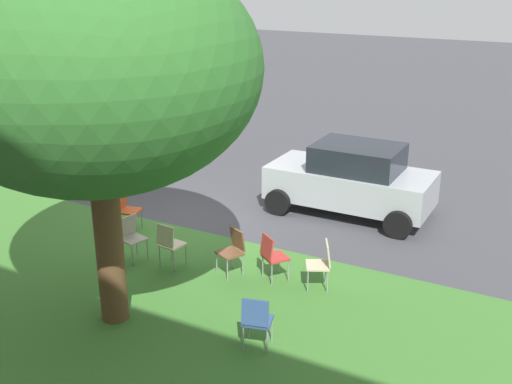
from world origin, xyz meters
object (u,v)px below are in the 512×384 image
Objects in this scene: street_tree at (94,69)px; chair_2 at (272,254)px; chair_5 at (170,242)px; chair_1 at (322,261)px; chair_0 at (257,319)px; chair_3 at (233,248)px; parked_car at (352,179)px; chair_6 at (131,235)px; chair_4 at (127,207)px.

chair_2 is (-1.67, -2.36, -3.51)m from street_tree.
chair_2 is 1.98m from chair_5.
chair_0 is at bearing 86.90° from chair_1.
chair_1 is 1.00× the size of chair_3.
chair_3 is at bearing 9.16° from chair_2.
parked_car is (-0.88, -3.89, 0.32)m from chair_3.
street_tree is 6.62× the size of chair_1.
chair_1 is 3.71m from parked_car.
chair_6 is (1.12, -1.84, -3.51)m from street_tree.
chair_2 is 3.84m from chair_4.
chair_1 is 1.00× the size of chair_4.
chair_4 is 1.00× the size of chair_5.
chair_2 is 1.00× the size of chair_4.
chair_1 is at bearing -170.33° from chair_2.
chair_1 is at bearing -135.62° from street_tree.
chair_1 is at bearing -169.74° from chair_6.
chair_6 is (3.57, -1.54, 0.00)m from chair_0.
chair_0 is 5.28m from chair_4.
chair_6 is at bearing 10.91° from chair_3.
chair_0 is at bearing -172.85° from street_tree.
parked_car reaches higher than chair_1.
street_tree is at bearing 97.95° from chair_5.
chair_0 is 2.21m from chair_1.
chair_5 is (2.71, -1.60, 0.00)m from chair_0.
chair_5 is 4.71m from parked_car.
chair_0 is at bearing 150.03° from chair_4.
chair_4 is at bearing -5.29° from chair_1.
chair_2 is (0.90, 0.15, 0.00)m from chair_1.
street_tree reaches higher than chair_5.
street_tree is 5.05m from chair_4.
street_tree is at bearing 54.74° from chair_2.
chair_5 is 0.86m from chair_6.
street_tree reaches higher than chair_4.
chair_4 is 1.49m from chair_6.
chair_4 is (3.79, -0.59, 0.00)m from chair_2.
chair_5 is at bearing -82.05° from street_tree.
street_tree is 6.62× the size of chair_2.
chair_0 and chair_1 have the same top height.
street_tree is 6.62× the size of chair_3.
chair_0 and chair_5 have the same top height.
street_tree is 6.62× the size of chair_5.
chair_1 is at bearing 174.71° from chair_4.
chair_5 is at bearing 150.90° from chair_4.
chair_5 and chair_6 have the same top height.
chair_0 is 5.87m from parked_car.
chair_1 is 1.67m from chair_3.
street_tree is 4.54m from chair_2.
chair_6 is (2.79, 0.51, 0.00)m from chair_2.
parked_car is (-2.92, -4.29, 0.32)m from chair_6.
chair_3 is (1.53, -1.93, 0.00)m from chair_0.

